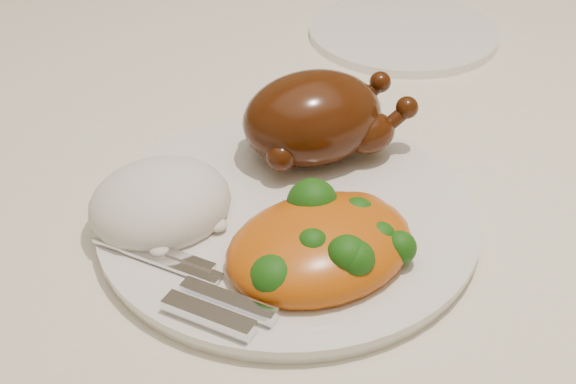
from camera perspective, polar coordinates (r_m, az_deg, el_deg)
dining_table at (r=0.85m, az=3.52°, el=-0.38°), size 1.60×0.90×0.76m
tablecloth at (r=0.81m, az=3.71°, el=3.84°), size 1.73×1.03×0.18m
dinner_plate at (r=0.64m, az=0.00°, el=-1.93°), size 0.31×0.31×0.01m
side_plate at (r=0.96m, az=8.19°, el=11.18°), size 0.26×0.26×0.01m
roast_chicken at (r=0.68m, az=2.06°, el=5.32°), size 0.16×0.12×0.08m
rice_mound at (r=0.63m, az=-9.06°, el=-0.84°), size 0.12×0.10×0.06m
mac_and_cheese at (r=0.58m, az=2.71°, el=-3.58°), size 0.15×0.12×0.06m
cutlery at (r=0.56m, az=-6.25°, el=-6.94°), size 0.07×0.16×0.01m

